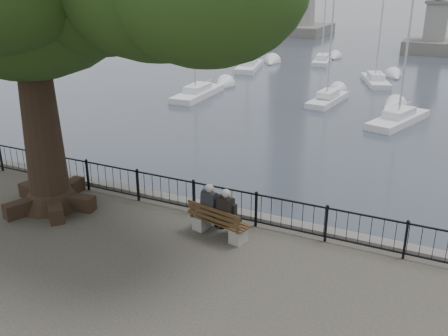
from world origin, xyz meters
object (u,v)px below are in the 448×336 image
Objects in this scene: bench at (219,225)px; person_left at (213,209)px; lion_monument at (435,32)px; person_right at (229,215)px.

person_left is at bearing 148.33° from bench.
person_left is 48.28m from lion_monument.
person_right is 0.17× the size of lion_monument.
bench is 1.24× the size of person_left.
lion_monument is at bearing 88.34° from person_right.
person_left reaches higher than bench.
bench is 0.46m from person_right.
lion_monument reaches higher than person_right.
bench is at bearing -171.62° from person_right.
person_left is at bearing -92.31° from lion_monument.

